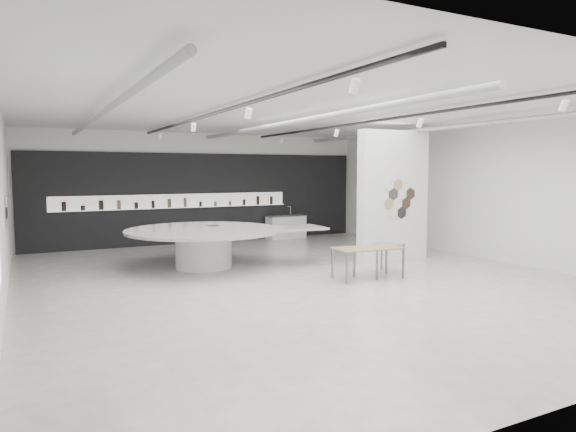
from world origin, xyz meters
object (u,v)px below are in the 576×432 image
sample_table_wood (368,250)px  sample_table_stone (380,248)px  kitchen_counter (286,227)px  display_island (207,242)px  partition_column (393,196)px

sample_table_wood → sample_table_stone: size_ratio=1.06×
sample_table_wood → kitchen_counter: 7.45m
display_island → sample_table_wood: display_island is taller
partition_column → sample_table_stone: bearing=-137.2°
partition_column → sample_table_wood: (-2.12, -1.73, -1.12)m
sample_table_stone → kitchen_counter: (1.06, 6.99, -0.22)m
kitchen_counter → display_island: bearing=-139.6°
display_island → sample_table_stone: bearing=-36.6°
display_island → sample_table_wood: (2.85, -3.05, 0.02)m
display_island → sample_table_wood: bearing=-44.4°
partition_column → kitchen_counter: 5.73m
partition_column → sample_table_stone: 2.42m
partition_column → display_island: (-4.97, 1.32, -1.14)m
kitchen_counter → sample_table_wood: bearing=-105.5°
display_island → sample_table_wood: 4.17m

